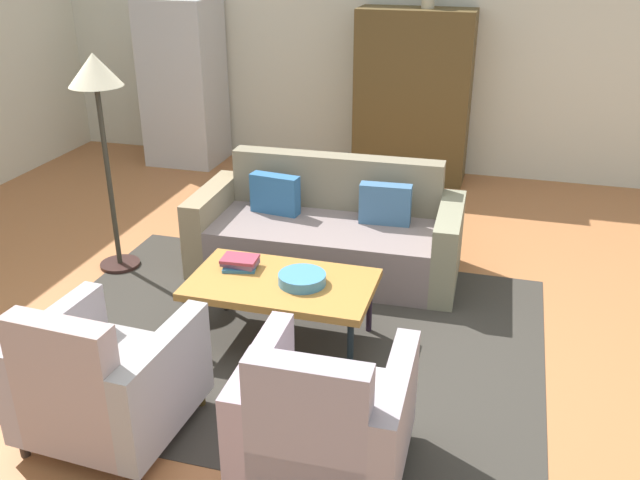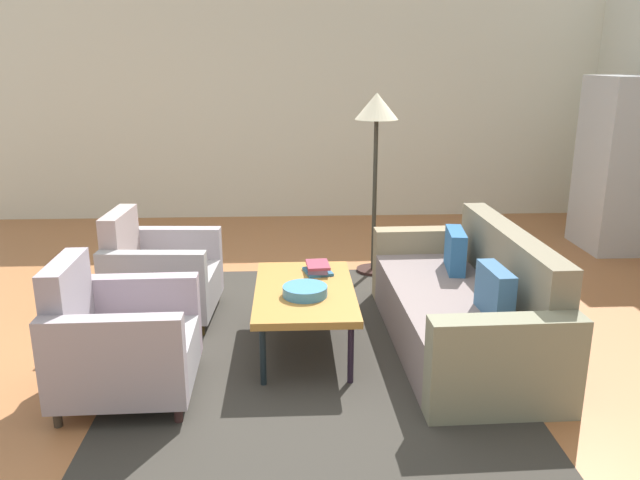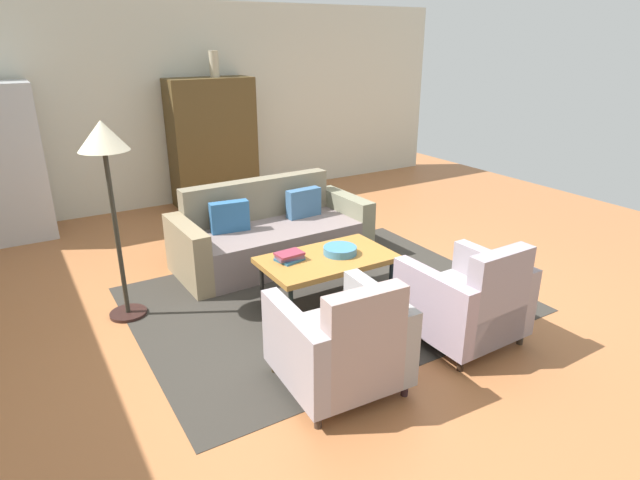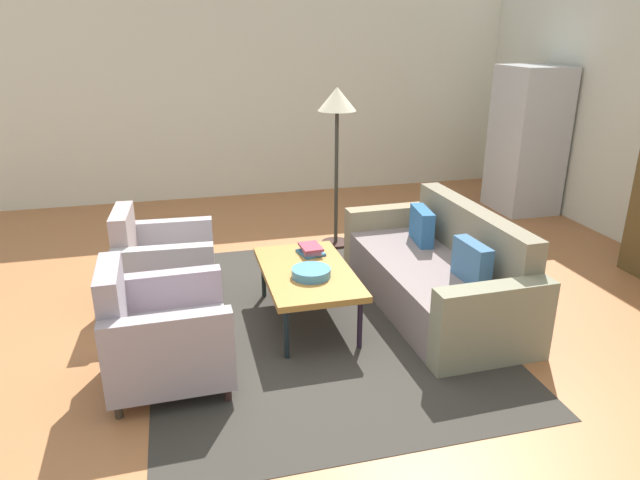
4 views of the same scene
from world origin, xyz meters
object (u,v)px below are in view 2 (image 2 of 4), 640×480
book_stack (318,268)px  floor_lamp (376,123)px  coffee_table (305,294)px  couch (468,307)px  refrigerator (622,165)px  armchair_right (117,344)px  armchair_left (157,277)px  fruit_bowl (305,291)px

book_stack → floor_lamp: (-1.32, 0.60, 0.95)m
coffee_table → floor_lamp: size_ratio=0.70×
couch → refrigerator: refrigerator is taller
couch → armchair_right: 2.43m
couch → refrigerator: (-2.33, 2.27, 0.64)m
coffee_table → book_stack: (-0.33, 0.11, 0.08)m
armchair_left → book_stack: 1.31m
fruit_bowl → floor_lamp: size_ratio=0.18×
coffee_table → book_stack: book_stack is taller
couch → coffee_table: size_ratio=1.77×
fruit_bowl → refrigerator: 4.28m
book_stack → floor_lamp: bearing=155.5°
refrigerator → floor_lamp: 2.88m
couch → armchair_right: armchair_right is taller
coffee_table → refrigerator: (-2.33, 3.46, 0.51)m
coffee_table → book_stack: bearing=161.8°
armchair_right → book_stack: size_ratio=3.45×
couch → refrigerator: bearing=-45.8°
armchair_right → floor_lamp: size_ratio=0.51×
armchair_left → armchair_right: 1.20m
fruit_bowl → floor_lamp: 2.15m
coffee_table → fruit_bowl: fruit_bowl is taller
couch → floor_lamp: 2.07m
coffee_table → armchair_right: 1.31m
refrigerator → fruit_bowl: bearing=-54.4°
armchair_left → refrigerator: size_ratio=0.48×
floor_lamp → armchair_right: bearing=-39.8°
armchair_right → refrigerator: size_ratio=0.48×
refrigerator → floor_lamp: size_ratio=1.08×
armchair_right → couch: bearing=103.3°
book_stack → floor_lamp: 1.74m
couch → floor_lamp: size_ratio=1.23×
coffee_table → armchair_right: (0.60, -1.17, -0.07)m
fruit_bowl → coffee_table: bearing=180.0°
armchair_left → armchair_right: (1.20, -0.00, 0.00)m
armchair_left → floor_lamp: 2.42m
armchair_right → book_stack: armchair_right is taller
book_stack → refrigerator: refrigerator is taller
couch → fruit_bowl: couch is taller
coffee_table → floor_lamp: (-1.65, 0.71, 1.03)m
couch → armchair_left: 2.43m
armchair_right → refrigerator: 5.51m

